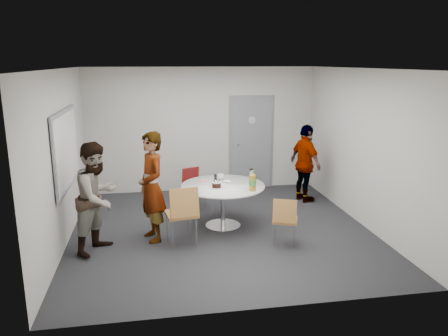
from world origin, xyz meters
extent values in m
plane|color=#242529|center=(0.00, 0.00, 0.00)|extent=(5.00, 5.00, 0.00)
plane|color=silver|center=(0.00, 0.00, 2.70)|extent=(5.00, 5.00, 0.00)
plane|color=#B9B7AF|center=(0.00, 2.50, 1.35)|extent=(5.00, 0.00, 5.00)
plane|color=#B9B7AF|center=(-2.50, 0.00, 1.35)|extent=(0.00, 5.00, 5.00)
plane|color=#B9B7AF|center=(2.50, 0.00, 1.35)|extent=(0.00, 5.00, 5.00)
plane|color=#B9B7AF|center=(0.00, -2.50, 1.35)|extent=(5.00, 0.00, 5.00)
cube|color=slate|center=(1.10, 2.47, 1.02)|extent=(0.90, 0.05, 2.05)
cube|color=gray|center=(1.10, 2.50, 1.02)|extent=(1.02, 0.04, 2.12)
cylinder|color=#B2BFC6|center=(1.10, 2.44, 1.55)|extent=(0.16, 0.01, 0.16)
cylinder|color=silver|center=(0.78, 2.41, 1.02)|extent=(0.04, 0.14, 0.04)
cube|color=gray|center=(-2.46, 0.20, 1.45)|extent=(0.03, 1.90, 1.25)
cube|color=white|center=(-2.44, 0.20, 1.45)|extent=(0.01, 1.78, 1.13)
cylinder|color=silver|center=(0.06, 0.17, 0.73)|extent=(1.44, 1.44, 0.03)
cylinder|color=silver|center=(0.06, 0.17, 0.37)|extent=(0.09, 0.09, 0.70)
cylinder|color=silver|center=(0.06, 0.17, 0.01)|extent=(0.62, 0.62, 0.02)
cylinder|color=silver|center=(-0.07, 0.02, 0.75)|extent=(0.20, 0.20, 0.01)
cylinder|color=black|center=(-0.07, 0.02, 0.80)|extent=(0.15, 0.15, 0.08)
cylinder|color=white|center=(-0.07, 0.02, 0.85)|extent=(0.15, 0.15, 0.02)
cylinder|color=olive|center=(0.48, -0.25, 0.88)|extent=(0.11, 0.11, 0.26)
cylinder|color=#3F8B37|center=(0.48, -0.25, 0.89)|extent=(0.12, 0.12, 0.10)
cone|color=olive|center=(0.48, -0.25, 1.04)|extent=(0.11, 0.11, 0.05)
cylinder|color=#56A94C|center=(0.48, -0.25, 1.08)|extent=(0.04, 0.04, 0.03)
imported|color=white|center=(0.08, 0.54, 0.80)|extent=(0.17, 0.17, 0.10)
cylinder|color=black|center=(-0.01, 0.55, 0.80)|extent=(0.05, 0.05, 0.11)
cylinder|color=silver|center=(0.61, 0.41, 0.84)|extent=(0.07, 0.07, 0.18)
cylinder|color=black|center=(0.61, 0.41, 0.94)|extent=(0.07, 0.07, 0.03)
cube|color=#F77B7D|center=(-0.24, 0.47, 0.76)|extent=(0.14, 0.12, 0.02)
ellipsoid|color=white|center=(0.16, 0.33, 0.76)|extent=(0.18, 0.18, 0.03)
cube|color=brown|center=(-0.71, -0.47, 0.50)|extent=(0.53, 0.53, 0.04)
cube|color=brown|center=(-0.67, -0.69, 0.75)|extent=(0.45, 0.17, 0.44)
cylinder|color=silver|center=(-0.55, -0.25, 0.25)|extent=(0.02, 0.02, 0.50)
cylinder|color=silver|center=(-0.92, -0.31, 0.25)|extent=(0.02, 0.02, 0.50)
cylinder|color=silver|center=(-0.49, -0.62, 0.25)|extent=(0.02, 0.02, 0.50)
cylinder|color=silver|center=(-0.86, -0.68, 0.25)|extent=(0.02, 0.02, 0.50)
cube|color=brown|center=(0.89, -0.76, 0.40)|extent=(0.48, 0.48, 0.03)
cube|color=brown|center=(0.82, -0.92, 0.61)|extent=(0.36, 0.20, 0.36)
cylinder|color=silver|center=(1.08, -0.67, 0.20)|extent=(0.02, 0.02, 0.40)
cylinder|color=silver|center=(0.80, -0.56, 0.20)|extent=(0.02, 0.02, 0.40)
cylinder|color=silver|center=(0.98, -0.95, 0.20)|extent=(0.02, 0.02, 0.40)
cylinder|color=silver|center=(0.69, -0.84, 0.20)|extent=(0.02, 0.02, 0.40)
cube|color=maroon|center=(-0.32, 1.26, 0.40)|extent=(0.48, 0.48, 0.03)
cube|color=maroon|center=(-0.38, 1.42, 0.60)|extent=(0.36, 0.20, 0.35)
cylinder|color=silver|center=(-0.40, 1.06, 0.20)|extent=(0.02, 0.02, 0.40)
cylinder|color=silver|center=(-0.12, 1.17, 0.20)|extent=(0.02, 0.02, 0.40)
cylinder|color=silver|center=(-0.51, 1.34, 0.20)|extent=(0.02, 0.02, 0.40)
cylinder|color=silver|center=(-0.23, 1.45, 0.20)|extent=(0.02, 0.02, 0.40)
imported|color=#A5C6EA|center=(-1.15, -0.20, 0.88)|extent=(0.60, 0.74, 1.76)
imported|color=white|center=(-1.95, -0.49, 0.84)|extent=(0.97, 1.03, 1.68)
imported|color=black|center=(1.95, 1.29, 0.79)|extent=(0.62, 1.00, 1.59)
camera|label=1|loc=(-1.15, -6.92, 2.82)|focal=35.00mm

